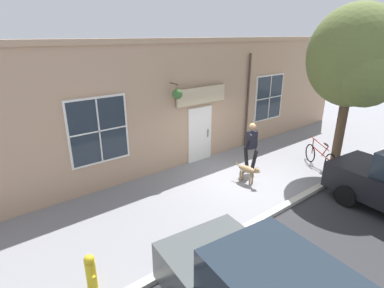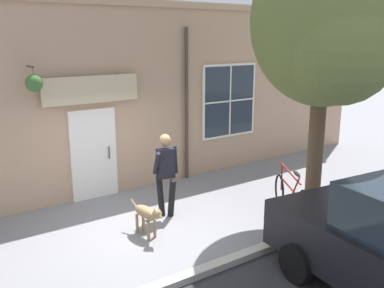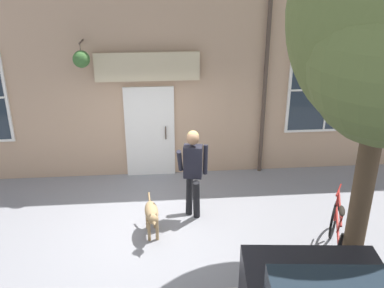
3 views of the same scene
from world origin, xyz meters
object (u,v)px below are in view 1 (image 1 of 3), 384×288
Objects in this scene: street_tree_by_curb at (356,61)px; fire_hydrant at (91,271)px; leaning_bicycle at (320,157)px; dog_on_leash at (248,170)px; pedestrian_walking at (252,142)px.

fire_hydrant is at bearing -92.11° from street_tree_by_curb.
leaning_bicycle reaches higher than fire_hydrant.
dog_on_leash is 3.17m from leaning_bicycle.
street_tree_by_curb is at bearing 48.18° from pedestrian_walking.
leaning_bicycle is (-0.67, 0.03, -3.45)m from street_tree_by_curb.
leaning_bicycle reaches higher than dog_on_leash.
fire_hydrant reaches higher than dog_on_leash.
street_tree_by_curb is at bearing 87.89° from fire_hydrant.
leaning_bicycle is at bearing 76.27° from dog_on_leash.
leaning_bicycle is at bearing 177.40° from street_tree_by_curb.
dog_on_leash is at bearing -115.00° from street_tree_by_curb.
pedestrian_walking is at bearing 127.64° from dog_on_leash.
leaning_bicycle is 8.74m from fire_hydrant.
fire_hydrant is (1.10, -5.65, -0.06)m from dog_on_leash.
fire_hydrant is at bearing -79.01° from dog_on_leash.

